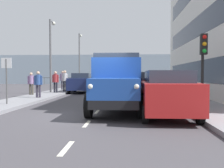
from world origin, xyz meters
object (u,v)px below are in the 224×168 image
(pedestrian_in_dark_coat, at_px, (63,79))
(lamp_post_far, at_px, (80,55))
(car_navy_oppositeside_0, at_px, (82,83))
(pedestrian_couple_a, at_px, (65,79))
(car_red_kerbside_near, at_px, (167,93))
(pedestrian_by_lamp, at_px, (31,82))
(car_maroon_kerbside_1, at_px, (153,87))
(pedestrian_couple_b, at_px, (55,80))
(car_teal_oppositeside_1, at_px, (91,81))
(car_silver_oppositeside_2, at_px, (98,80))
(truck_vintage_blue, at_px, (117,84))
(lamp_post_promenade, at_px, (51,49))
(pedestrian_strolling, at_px, (38,82))
(street_sign, at_px, (6,73))
(traffic_light_near, at_px, (203,54))

(pedestrian_in_dark_coat, relative_size, lamp_post_far, 0.28)
(car_navy_oppositeside_0, relative_size, pedestrian_couple_a, 2.25)
(car_red_kerbside_near, xyz_separation_m, pedestrian_by_lamp, (8.33, -8.36, 0.18))
(pedestrian_by_lamp, bearing_deg, car_maroon_kerbside_1, 158.36)
(car_maroon_kerbside_1, relative_size, pedestrian_couple_b, 2.39)
(lamp_post_far, bearing_deg, car_maroon_kerbside_1, 113.96)
(pedestrian_in_dark_coat, bearing_deg, car_navy_oppositeside_0, 136.38)
(lamp_post_far, bearing_deg, car_teal_oppositeside_1, 118.95)
(car_teal_oppositeside_1, bearing_deg, car_silver_oppositeside_2, -90.00)
(car_navy_oppositeside_0, xyz_separation_m, car_silver_oppositeside_2, (0.00, -11.64, 0.00))
(car_silver_oppositeside_2, bearing_deg, car_maroon_kerbside_1, 105.84)
(truck_vintage_blue, distance_m, lamp_post_far, 21.50)
(car_navy_oppositeside_0, distance_m, lamp_post_promenade, 3.92)
(truck_vintage_blue, distance_m, car_red_kerbside_near, 2.20)
(car_red_kerbside_near, xyz_separation_m, pedestrian_strolling, (7.03, -6.21, 0.22))
(car_silver_oppositeside_2, distance_m, pedestrian_couple_a, 12.28)
(lamp_post_promenade, bearing_deg, car_red_kerbside_near, 124.70)
(pedestrian_strolling, bearing_deg, lamp_post_promenade, -82.09)
(car_teal_oppositeside_1, bearing_deg, pedestrian_couple_a, 77.38)
(pedestrian_couple_a, distance_m, street_sign, 9.42)
(car_teal_oppositeside_1, bearing_deg, truck_vintage_blue, 101.82)
(car_red_kerbside_near, relative_size, car_maroon_kerbside_1, 0.96)
(truck_vintage_blue, relative_size, lamp_post_far, 0.87)
(pedestrian_couple_b, xyz_separation_m, lamp_post_far, (0.17, -11.05, 2.87))
(truck_vintage_blue, distance_m, pedestrian_strolling, 7.26)
(car_teal_oppositeside_1, bearing_deg, pedestrian_couple_b, 76.86)
(car_maroon_kerbside_1, bearing_deg, car_navy_oppositeside_0, -54.31)
(pedestrian_strolling, distance_m, street_sign, 3.57)
(car_navy_oppositeside_0, distance_m, car_teal_oppositeside_1, 5.54)
(car_silver_oppositeside_2, bearing_deg, lamp_post_far, 53.48)
(car_teal_oppositeside_1, height_order, pedestrian_strolling, pedestrian_strolling)
(truck_vintage_blue, xyz_separation_m, car_red_kerbside_near, (-1.88, 1.10, -0.28))
(pedestrian_strolling, relative_size, traffic_light_near, 0.51)
(car_teal_oppositeside_1, bearing_deg, lamp_post_far, -61.05)
(pedestrian_couple_b, distance_m, traffic_light_near, 12.61)
(pedestrian_by_lamp, bearing_deg, pedestrian_couple_b, -115.90)
(car_navy_oppositeside_0, distance_m, pedestrian_in_dark_coat, 3.16)
(car_teal_oppositeside_1, bearing_deg, car_maroon_kerbside_1, 112.56)
(pedestrian_in_dark_coat, xyz_separation_m, street_sign, (-0.39, 12.13, 0.47))
(pedestrian_couple_a, bearing_deg, traffic_light_near, 130.69)
(car_red_kerbside_near, xyz_separation_m, lamp_post_promenade, (7.72, -11.15, 2.82))
(car_teal_oppositeside_1, distance_m, pedestrian_in_dark_coat, 4.08)
(pedestrian_by_lamp, height_order, lamp_post_far, lamp_post_far)
(car_red_kerbside_near, distance_m, pedestrian_couple_b, 12.86)
(traffic_light_near, bearing_deg, car_navy_oppositeside_0, -55.55)
(car_navy_oppositeside_0, bearing_deg, lamp_post_far, -77.93)
(pedestrian_strolling, distance_m, pedestrian_couple_b, 4.43)
(truck_vintage_blue, relative_size, pedestrian_strolling, 3.44)
(car_navy_oppositeside_0, height_order, lamp_post_promenade, lamp_post_promenade)
(lamp_post_far, bearing_deg, lamp_post_promenade, 88.19)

